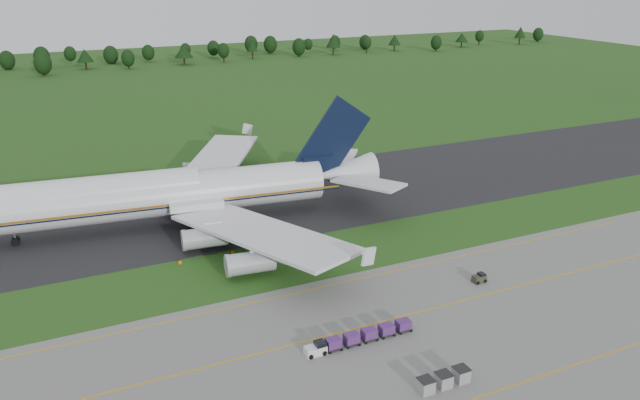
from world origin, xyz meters
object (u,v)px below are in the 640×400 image
edge_markers (233,253)px  aircraft (165,194)px  utility_cart (479,279)px  baggage_train (358,337)px  uld_row (444,380)px

edge_markers → aircraft: bearing=113.1°
utility_cart → aircraft: bearing=132.3°
aircraft → utility_cart: aircraft is taller
aircraft → baggage_train: size_ratio=5.29×
baggage_train → utility_cart: bearing=15.4°
aircraft → edge_markers: bearing=-66.9°
aircraft → uld_row: (18.19, -59.69, -5.36)m
aircraft → baggage_train: 50.18m
baggage_train → uld_row: 12.57m
uld_row → edge_markers: 44.55m
aircraft → uld_row: bearing=-73.0°
aircraft → uld_row: aircraft is taller
edge_markers → utility_cart: bearing=-39.1°
baggage_train → edge_markers: 32.12m
baggage_train → utility_cart: 24.95m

